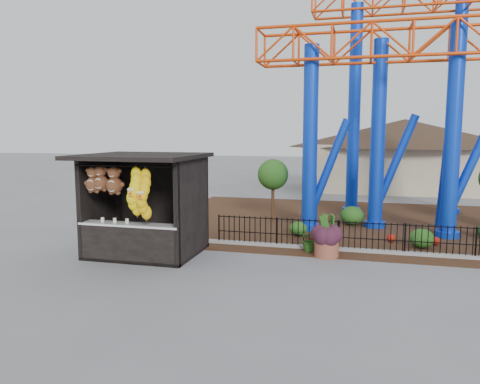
% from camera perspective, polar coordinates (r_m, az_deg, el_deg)
% --- Properties ---
extents(ground, '(120.00, 120.00, 0.00)m').
position_cam_1_polar(ground, '(12.98, -1.44, -9.63)').
color(ground, slate).
rests_on(ground, ground).
extents(mulch_bed, '(18.00, 12.00, 0.02)m').
position_cam_1_polar(mulch_bed, '(20.28, 16.03, -3.69)').
color(mulch_bed, '#331E11').
rests_on(mulch_bed, ground).
extents(curb, '(18.00, 0.18, 0.12)m').
position_cam_1_polar(curb, '(15.38, 16.41, -6.99)').
color(curb, gray).
rests_on(curb, ground).
extents(prize_booth, '(3.50, 3.40, 3.12)m').
position_cam_1_polar(prize_booth, '(14.53, -11.96, -1.70)').
color(prize_booth, black).
rests_on(prize_booth, ground).
extents(picket_fence, '(12.20, 0.06, 1.00)m').
position_cam_1_polar(picket_fence, '(15.34, 19.84, -5.48)').
color(picket_fence, black).
rests_on(picket_fence, ground).
extents(roller_coaster, '(11.00, 6.37, 10.82)m').
position_cam_1_polar(roller_coaster, '(20.38, 19.92, 14.40)').
color(roller_coaster, '#0B34C3').
rests_on(roller_coaster, ground).
extents(terracotta_planter, '(0.77, 0.77, 0.58)m').
position_cam_1_polar(terracotta_planter, '(14.59, 10.50, -6.66)').
color(terracotta_planter, brown).
rests_on(terracotta_planter, ground).
extents(planter_foliage, '(0.70, 0.70, 0.64)m').
position_cam_1_polar(planter_foliage, '(14.46, 10.55, -4.32)').
color(planter_foliage, '#311321').
rests_on(planter_foliage, terracotta_planter).
extents(potted_plant, '(0.87, 0.83, 0.77)m').
position_cam_1_polar(potted_plant, '(15.08, 8.63, -5.79)').
color(potted_plant, '#2B591A').
rests_on(potted_plant, ground).
extents(landscaping, '(8.48, 4.22, 0.76)m').
position_cam_1_polar(landscaping, '(18.15, 18.21, -4.02)').
color(landscaping, '#224F17').
rests_on(landscaping, mulch_bed).
extents(pavilion, '(15.00, 15.00, 4.80)m').
position_cam_1_polar(pavilion, '(32.02, 19.39, 5.64)').
color(pavilion, '#BFAD8C').
rests_on(pavilion, ground).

